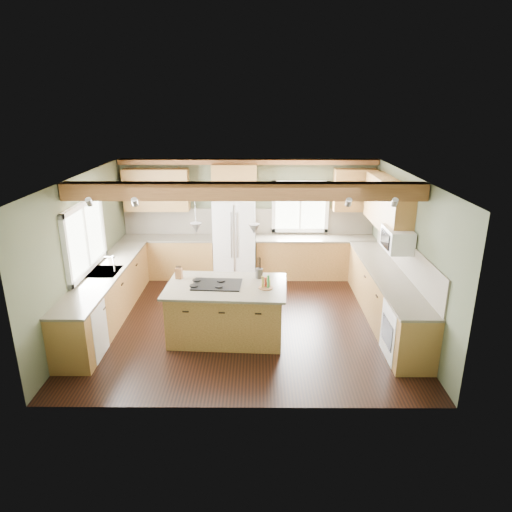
{
  "coord_description": "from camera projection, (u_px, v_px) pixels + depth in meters",
  "views": [
    {
      "loc": [
        0.22,
        -7.46,
        3.77
      ],
      "look_at": [
        0.18,
        0.3,
        1.13
      ],
      "focal_mm": 32.0,
      "sensor_mm": 36.0,
      "label": 1
    }
  ],
  "objects": [
    {
      "name": "soffit_trim",
      "position": [
        248.0,
        162.0,
        9.74
      ],
      "size": [
        5.55,
        0.2,
        0.1
      ],
      "primitive_type": "cube",
      "color": "brown",
      "rests_on": "ceiling"
    },
    {
      "name": "microwave",
      "position": [
        397.0,
        239.0,
        7.72
      ],
      "size": [
        0.4,
        0.7,
        0.38
      ],
      "primitive_type": "cube",
      "color": "white",
      "rests_on": "wall_right"
    },
    {
      "name": "counter_right",
      "position": [
        388.0,
        273.0,
        8.03
      ],
      "size": [
        0.64,
        3.74,
        0.04
      ],
      "primitive_type": "cube",
      "color": "#454033",
      "rests_on": "base_cab_right"
    },
    {
      "name": "wall_left",
      "position": [
        84.0,
        252.0,
        7.88
      ],
      "size": [
        0.0,
        5.0,
        5.0
      ],
      "primitive_type": "plane",
      "rotation": [
        1.57,
        0.0,
        1.57
      ],
      "color": "#4D523A",
      "rests_on": "ground"
    },
    {
      "name": "backsplash_back",
      "position": [
        249.0,
        221.0,
        10.25
      ],
      "size": [
        5.58,
        0.03,
        0.58
      ],
      "primitive_type": "cube",
      "color": "brown",
      "rests_on": "wall_back"
    },
    {
      "name": "sink",
      "position": [
        105.0,
        272.0,
        8.05
      ],
      "size": [
        0.5,
        0.65,
        0.03
      ],
      "primitive_type": "cube",
      "color": "#262628",
      "rests_on": "counter_left"
    },
    {
      "name": "upper_cab_back_corner",
      "position": [
        355.0,
        190.0,
        9.84
      ],
      "size": [
        0.9,
        0.35,
        0.9
      ],
      "primitive_type": "cube",
      "color": "brown",
      "rests_on": "wall_back"
    },
    {
      "name": "ceiling",
      "position": [
        245.0,
        177.0,
        7.45
      ],
      "size": [
        5.6,
        5.6,
        0.0
      ],
      "primitive_type": "plane",
      "rotation": [
        3.14,
        0.0,
        0.0
      ],
      "color": "silver",
      "rests_on": "wall_back"
    },
    {
      "name": "island",
      "position": [
        227.0,
        312.0,
        7.6
      ],
      "size": [
        1.9,
        1.23,
        0.88
      ],
      "primitive_type": "cube",
      "rotation": [
        0.0,
        0.0,
        -0.06
      ],
      "color": "brown",
      "rests_on": "floor"
    },
    {
      "name": "wall_right",
      "position": [
        408.0,
        252.0,
        7.85
      ],
      "size": [
        0.0,
        5.0,
        5.0
      ],
      "primitive_type": "plane",
      "rotation": [
        1.57,
        0.0,
        -1.57
      ],
      "color": "#4D523A",
      "rests_on": "ground"
    },
    {
      "name": "bottle_tray",
      "position": [
        266.0,
        282.0,
        7.3
      ],
      "size": [
        0.26,
        0.26,
        0.21
      ],
      "primitive_type": null,
      "rotation": [
        0.0,
        0.0,
        0.11
      ],
      "color": "brown",
      "rests_on": "island_top"
    },
    {
      "name": "upper_cab_back_left",
      "position": [
        157.0,
        190.0,
        9.87
      ],
      "size": [
        1.4,
        0.35,
        0.9
      ],
      "primitive_type": "cube",
      "color": "brown",
      "rests_on": "wall_back"
    },
    {
      "name": "base_cab_back_right",
      "position": [
        315.0,
        258.0,
        10.22
      ],
      "size": [
        2.62,
        0.6,
        0.88
      ],
      "primitive_type": "cube",
      "color": "brown",
      "rests_on": "floor"
    },
    {
      "name": "pendant_left",
      "position": [
        196.0,
        228.0,
        7.17
      ],
      "size": [
        0.18,
        0.18,
        0.16
      ],
      "primitive_type": "cone",
      "rotation": [
        3.14,
        0.0,
        0.0
      ],
      "color": "#B2B2B7",
      "rests_on": "ceiling"
    },
    {
      "name": "dishwasher",
      "position": [
        81.0,
        331.0,
        6.98
      ],
      "size": [
        0.6,
        0.6,
        0.84
      ],
      "primitive_type": "cube",
      "color": "white",
      "rests_on": "floor"
    },
    {
      "name": "counter_back_left",
      "position": [
        168.0,
        238.0,
        10.09
      ],
      "size": [
        2.06,
        0.64,
        0.04
      ],
      "primitive_type": "cube",
      "color": "#454033",
      "rests_on": "base_cab_back_left"
    },
    {
      "name": "wall_back",
      "position": [
        249.0,
        217.0,
        10.23
      ],
      "size": [
        5.6,
        0.0,
        5.6
      ],
      "primitive_type": "plane",
      "rotation": [
        1.57,
        0.0,
        0.0
      ],
      "color": "#4D523A",
      "rests_on": "ground"
    },
    {
      "name": "knife_block",
      "position": [
        179.0,
        273.0,
        7.7
      ],
      "size": [
        0.12,
        0.1,
        0.18
      ],
      "primitive_type": "cube",
      "rotation": [
        0.0,
        0.0,
        -0.16
      ],
      "color": "brown",
      "rests_on": "island_top"
    },
    {
      "name": "utensil_crock",
      "position": [
        259.0,
        273.0,
        7.73
      ],
      "size": [
        0.13,
        0.13,
        0.17
      ],
      "primitive_type": "cylinder",
      "rotation": [
        0.0,
        0.0,
        0.04
      ],
      "color": "#49413A",
      "rests_on": "island_top"
    },
    {
      "name": "window_left",
      "position": [
        84.0,
        237.0,
        7.85
      ],
      "size": [
        0.04,
        1.6,
        1.05
      ],
      "primitive_type": "cube",
      "color": "white",
      "rests_on": "wall_left"
    },
    {
      "name": "ceiling_beam",
      "position": [
        244.0,
        191.0,
        6.95
      ],
      "size": [
        5.55,
        0.26,
        0.26
      ],
      "primitive_type": "cube",
      "color": "brown",
      "rests_on": "ceiling"
    },
    {
      "name": "refrigerator",
      "position": [
        235.0,
        239.0,
        10.0
      ],
      "size": [
        0.9,
        0.74,
        1.8
      ],
      "primitive_type": "cube",
      "color": "white",
      "rests_on": "floor"
    },
    {
      "name": "faucet",
      "position": [
        114.0,
        265.0,
        8.01
      ],
      "size": [
        0.02,
        0.02,
        0.28
      ],
      "primitive_type": "cylinder",
      "color": "#B2B2B7",
      "rests_on": "sink"
    },
    {
      "name": "base_cab_back_left",
      "position": [
        169.0,
        258.0,
        10.23
      ],
      "size": [
        2.02,
        0.6,
        0.88
      ],
      "primitive_type": "cube",
      "color": "brown",
      "rests_on": "floor"
    },
    {
      "name": "backsplash_right",
      "position": [
        406.0,
        256.0,
        7.93
      ],
      "size": [
        0.03,
        3.7,
        0.58
      ],
      "primitive_type": "cube",
      "color": "brown",
      "rests_on": "wall_right"
    },
    {
      "name": "cooktop",
      "position": [
        217.0,
        284.0,
        7.45
      ],
      "size": [
        0.82,
        0.58,
        0.02
      ],
      "primitive_type": "cube",
      "rotation": [
        0.0,
        0.0,
        -0.06
      ],
      "color": "black",
      "rests_on": "island_top"
    },
    {
      "name": "base_cab_left",
      "position": [
        107.0,
        296.0,
        8.2
      ],
      "size": [
        0.6,
        3.7,
        0.88
      ],
      "primitive_type": "cube",
      "color": "brown",
      "rests_on": "floor"
    },
    {
      "name": "floor",
      "position": [
        246.0,
        320.0,
        8.28
      ],
      "size": [
        5.6,
        5.6,
        0.0
      ],
      "primitive_type": "plane",
      "color": "black",
      "rests_on": "ground"
    },
    {
      "name": "window_back",
      "position": [
        300.0,
        207.0,
        10.13
      ],
      "size": [
        1.1,
        0.04,
        1.0
      ],
      "primitive_type": "cube",
      "color": "white",
      "rests_on": "wall_back"
    },
    {
      "name": "pendant_right",
      "position": [
        254.0,
        229.0,
        7.11
      ],
      "size": [
        0.18,
        0.18,
        0.16
      ],
      "primitive_type": "cone",
      "rotation": [
        3.14,
        0.0,
        0.0
      ],
      "color": "#B2B2B7",
      "rests_on": "ceiling"
    },
    {
      "name": "counter_back_right",
      "position": [
        316.0,
        238.0,
        10.07
      ],
      "size": [
        2.66,
        0.64,
        0.04
      ],
      "primitive_type": "cube",
      "color": "#454033",
      "rests_on": "base_cab_back_right"
    },
    {
      "name": "base_cab_right",
      "position": [
        385.0,
        297.0,
        8.18
      ],
      "size": [
        0.6,
        3.7,
        0.88
      ],
      "primitive_type": "cube",
      "color": "brown",
      "rests_on": "floor"
    },
    {
      "name": "island_top",
      "position": [
        226.0,
        286.0,
        7.45
      ],
      "size": [
        2.03,
        1.36,
        0.04
      ],
      "primitive_type": "cube",
      "rotation": [
        0.0,
        0.0,
        -0.06
      ],
      "color": "#454033",
      "rests_on": "island"
    },
    {
      "name": "counter_left",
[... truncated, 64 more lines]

